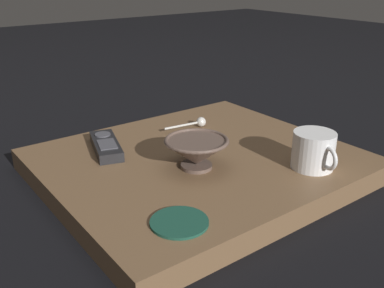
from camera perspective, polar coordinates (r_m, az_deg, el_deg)
The scene contains 7 objects.
ground_plane at distance 1.02m, azimuth 0.82°, elevation -4.00°, with size 6.00×6.00×0.00m, color black.
table at distance 1.01m, azimuth 0.83°, elevation -2.76°, with size 0.67×0.58×0.05m.
cereal_bowl at distance 0.92m, azimuth 0.60°, elevation -0.98°, with size 0.14×0.14×0.07m.
coffee_mug at distance 0.96m, azimuth 15.61°, elevation -0.82°, with size 0.09×0.12×0.08m.
teaspoon at distance 1.17m, azimuth 0.77°, elevation 2.83°, with size 0.12×0.03×0.03m.
tv_remote_near at distance 1.04m, azimuth -11.16°, elevation -0.22°, with size 0.10×0.17×0.03m.
drink_coaster at distance 0.75m, azimuth -1.67°, elevation -10.16°, with size 0.10×0.10×0.01m.
Camera 1 is at (-0.56, -0.72, 0.45)m, focal length 40.85 mm.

